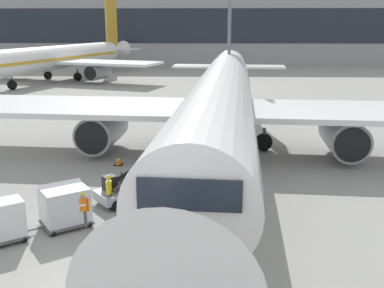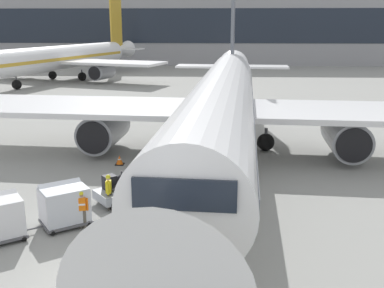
# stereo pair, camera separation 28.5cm
# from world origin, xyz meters

# --- Properties ---
(ground_plane) EXTENTS (600.00, 600.00, 0.00)m
(ground_plane) POSITION_xyz_m (0.00, 0.00, 0.00)
(ground_plane) COLOR gray
(parked_airplane) EXTENTS (36.73, 47.19, 15.41)m
(parked_airplane) POSITION_xyz_m (5.23, 16.44, 3.56)
(parked_airplane) COLOR white
(parked_airplane) RESTS_ON ground
(belt_loader) EXTENTS (4.99, 4.38, 2.74)m
(belt_loader) POSITION_xyz_m (0.69, 7.61, 0.83)
(belt_loader) COLOR #A3A8B2
(belt_loader) RESTS_ON ground
(baggage_cart_lead) EXTENTS (2.68, 2.46, 1.91)m
(baggage_cart_lead) POSITION_xyz_m (-1.89, 4.39, 1.00)
(baggage_cart_lead) COLOR #515156
(baggage_cart_lead) RESTS_ON ground
(ground_crew_by_loader) EXTENTS (0.57, 0.27, 1.74)m
(ground_crew_by_loader) POSITION_xyz_m (1.47, 7.63, 1.00)
(ground_crew_by_loader) COLOR #333847
(ground_crew_by_loader) RESTS_ON ground
(ground_crew_by_carts) EXTENTS (0.56, 0.32, 1.74)m
(ground_crew_by_carts) POSITION_xyz_m (-1.02, 4.11, 1.00)
(ground_crew_by_carts) COLOR #514C42
(ground_crew_by_carts) RESTS_ON ground
(ground_crew_marshaller) EXTENTS (0.28, 0.57, 1.74)m
(ground_crew_marshaller) POSITION_xyz_m (-0.33, 6.27, 1.00)
(ground_crew_marshaller) COLOR #514C42
(ground_crew_marshaller) RESTS_ON ground
(safety_cone_engine_keepout) EXTENTS (0.54, 0.54, 0.62)m
(safety_cone_engine_keepout) POSITION_xyz_m (-1.28, 13.43, 0.30)
(safety_cone_engine_keepout) COLOR black
(safety_cone_engine_keepout) RESTS_ON ground
(apron_guidance_line_lead_in) EXTENTS (0.20, 110.00, 0.01)m
(apron_guidance_line_lead_in) POSITION_xyz_m (5.12, 15.60, 0.00)
(apron_guidance_line_lead_in) COLOR yellow
(apron_guidance_line_lead_in) RESTS_ON ground
(terminal_building) EXTENTS (122.43, 20.61, 16.32)m
(terminal_building) POSITION_xyz_m (-11.52, 93.86, 8.11)
(terminal_building) COLOR #939399
(terminal_building) RESTS_ON ground
(distant_airplane) EXTENTS (33.18, 41.51, 14.18)m
(distant_airplane) POSITION_xyz_m (-18.85, 56.79, 3.49)
(distant_airplane) COLOR white
(distant_airplane) RESTS_ON ground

